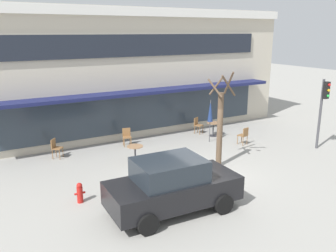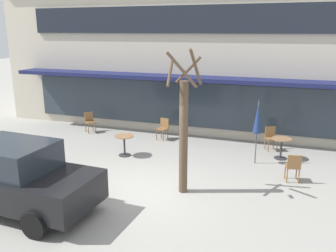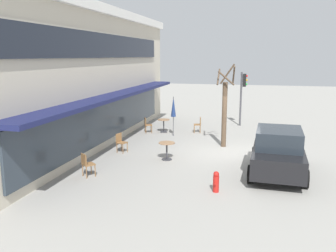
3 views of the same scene
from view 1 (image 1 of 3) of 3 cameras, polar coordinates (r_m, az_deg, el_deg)
ground_plane at (r=14.40m, az=5.38°, el=-7.85°), size 80.00×80.00×0.00m
building_facade at (r=22.24m, az=-9.57°, el=9.14°), size 19.28×9.10×6.76m
cafe_table_near_wall at (r=19.51m, az=7.27°, el=-0.15°), size 0.70×0.70×0.76m
cafe_table_streetside at (r=15.54m, az=-5.29°, el=-4.06°), size 0.70×0.70×0.76m
patio_umbrella_green_folded at (r=18.17m, az=6.80°, el=2.35°), size 0.28×0.28×2.20m
cafe_chair_0 at (r=19.96m, az=4.77°, el=0.30°), size 0.53×0.53×0.89m
cafe_chair_1 at (r=17.85m, az=-6.63°, el=-1.54°), size 0.49×0.49×0.89m
cafe_chair_2 at (r=18.30m, az=12.07°, el=-1.36°), size 0.47×0.47×0.89m
cafe_chair_3 at (r=16.80m, az=-17.58°, el=-3.22°), size 0.56×0.56×0.89m
parked_sedan at (r=11.33m, az=0.69°, el=-9.49°), size 4.27×2.15×1.76m
street_tree at (r=14.85m, az=8.36°, el=0.21°), size 0.94×0.86×4.03m
traffic_light_pole at (r=18.36m, az=23.64°, el=3.45°), size 0.26×0.44×3.40m
fire_hydrant at (r=12.43m, az=-13.96°, el=-10.33°), size 0.36×0.20×0.71m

